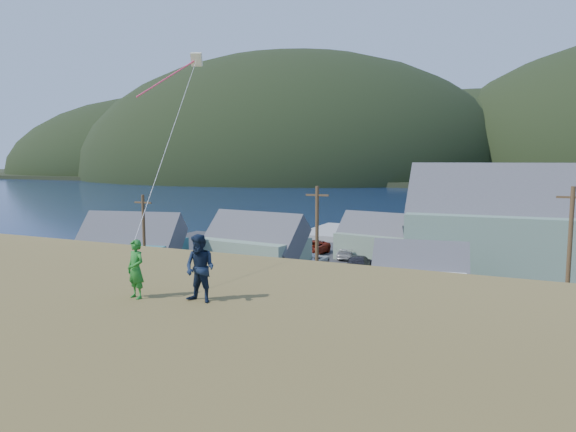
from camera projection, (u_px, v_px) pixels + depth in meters
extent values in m
plane|color=#0A1638|center=(359.00, 336.00, 31.98)|extent=(900.00, 900.00, 0.00)
cube|color=#4C3D19|center=(349.00, 346.00, 30.17)|extent=(110.00, 8.00, 0.10)
cube|color=#28282B|center=(411.00, 278.00, 47.37)|extent=(72.00, 36.00, 0.12)
cube|color=gray|center=(400.00, 236.00, 70.62)|extent=(26.00, 14.00, 0.90)
cube|color=black|center=(505.00, 175.00, 330.74)|extent=(900.00, 320.00, 2.00)
ellipsoid|color=black|center=(178.00, 172.00, 375.48)|extent=(240.00, 216.00, 108.00)
ellipsoid|color=black|center=(292.00, 174.00, 316.40)|extent=(260.00, 234.00, 143.00)
ellipsoid|color=black|center=(468.00, 175.00, 311.65)|extent=(200.00, 180.00, 100.00)
cube|color=#306D70|center=(130.00, 259.00, 47.61)|extent=(10.09, 8.42, 3.32)
cube|color=#47474C|center=(130.00, 232.00, 47.34)|extent=(10.52, 8.27, 6.36)
cube|color=gray|center=(254.00, 255.00, 49.42)|extent=(9.96, 7.21, 3.31)
cube|color=#47474C|center=(254.00, 230.00, 49.15)|extent=(10.43, 7.05, 5.99)
cube|color=white|center=(420.00, 284.00, 39.42)|extent=(7.26, 5.64, 2.66)
cube|color=#47474C|center=(420.00, 258.00, 39.20)|extent=(7.75, 5.69, 4.72)
cube|color=slate|center=(381.00, 247.00, 55.65)|extent=(9.68, 6.77, 2.85)
cube|color=#47474C|center=(381.00, 226.00, 55.41)|extent=(10.17, 6.85, 5.33)
cylinder|color=#47331E|center=(144.00, 246.00, 40.23)|extent=(0.24, 0.24, 8.11)
cylinder|color=#47331E|center=(317.00, 254.00, 34.23)|extent=(0.24, 0.24, 9.10)
cylinder|color=#47331E|center=(568.00, 272.00, 28.15)|extent=(0.24, 0.24, 9.40)
imported|color=#AD1520|center=(232.00, 250.00, 57.26)|extent=(2.03, 4.58, 1.53)
imported|color=gray|center=(290.00, 244.00, 61.53)|extent=(2.08, 4.47, 1.42)
imported|color=maroon|center=(312.00, 248.00, 58.70)|extent=(2.91, 5.81, 1.58)
imported|color=black|center=(384.00, 252.00, 56.57)|extent=(1.85, 4.01, 1.33)
imported|color=navy|center=(408.00, 267.00, 48.82)|extent=(2.07, 4.25, 1.40)
imported|color=#BEBEBE|center=(349.00, 251.00, 56.75)|extent=(2.48, 5.19, 1.46)
imported|color=silver|center=(312.00, 260.00, 51.31)|extent=(3.01, 5.83, 1.57)
imported|color=black|center=(359.00, 263.00, 50.04)|extent=(2.86, 5.59, 1.55)
imported|color=silver|center=(252.00, 256.00, 53.70)|extent=(2.22, 4.77, 1.51)
imported|color=#207725|center=(136.00, 269.00, 13.86)|extent=(0.66, 0.51, 1.60)
imported|color=#142037|center=(200.00, 268.00, 13.47)|extent=(0.90, 0.72, 1.80)
cube|color=#FCF6C0|center=(197.00, 59.00, 22.02)|extent=(0.57, 0.55, 0.60)
cylinder|color=#FF4368|center=(168.00, 78.00, 21.23)|extent=(0.06, 0.06, 3.31)
cylinder|color=white|center=(173.00, 129.00, 17.89)|extent=(0.02, 0.02, 11.07)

